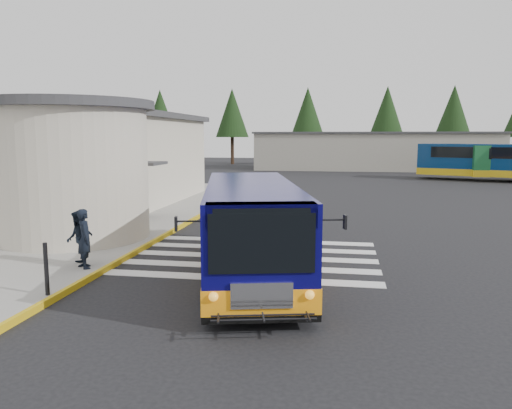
% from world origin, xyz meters
% --- Properties ---
extents(ground, '(140.00, 140.00, 0.00)m').
position_xyz_m(ground, '(0.00, 0.00, 0.00)').
color(ground, black).
rests_on(ground, ground).
extents(sidewalk, '(10.00, 34.00, 0.15)m').
position_xyz_m(sidewalk, '(-9.00, 4.00, 0.07)').
color(sidewalk, gray).
rests_on(sidewalk, ground).
extents(curb_strip, '(0.12, 34.00, 0.16)m').
position_xyz_m(curb_strip, '(-4.05, 4.00, 0.08)').
color(curb_strip, gold).
rests_on(curb_strip, ground).
extents(station_building, '(12.70, 18.70, 4.80)m').
position_xyz_m(station_building, '(-10.84, 6.91, 2.57)').
color(station_building, '#B3AB97').
rests_on(station_building, ground).
extents(crosswalk, '(8.00, 5.35, 0.01)m').
position_xyz_m(crosswalk, '(-0.50, -0.80, 0.01)').
color(crosswalk, silver).
rests_on(crosswalk, ground).
extents(depot_building, '(26.40, 8.40, 4.20)m').
position_xyz_m(depot_building, '(6.00, 42.00, 2.11)').
color(depot_building, gray).
rests_on(depot_building, ground).
extents(tree_line, '(58.40, 4.40, 10.00)m').
position_xyz_m(tree_line, '(6.29, 50.00, 6.77)').
color(tree_line, black).
rests_on(tree_line, ground).
extents(transit_bus, '(4.51, 9.08, 2.49)m').
position_xyz_m(transit_bus, '(-0.01, -2.87, 1.19)').
color(transit_bus, '#0A0651').
rests_on(transit_bus, ground).
extents(pedestrian_a, '(0.64, 0.71, 1.63)m').
position_xyz_m(pedestrian_a, '(-4.51, -3.37, 0.97)').
color(pedestrian_a, black).
rests_on(pedestrian_a, sidewalk).
extents(pedestrian_b, '(0.91, 0.95, 1.54)m').
position_xyz_m(pedestrian_b, '(-4.82, -3.19, 0.92)').
color(pedestrian_b, black).
rests_on(pedestrian_b, sidewalk).
extents(bollard, '(0.10, 0.10, 1.21)m').
position_xyz_m(bollard, '(-4.20, -5.72, 0.76)').
color(bollard, black).
rests_on(bollard, sidewalk).
extents(far_bus_a, '(10.63, 6.60, 2.66)m').
position_xyz_m(far_bus_a, '(14.22, 29.01, 1.73)').
color(far_bus_a, '#072753').
rests_on(far_bus_a, ground).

